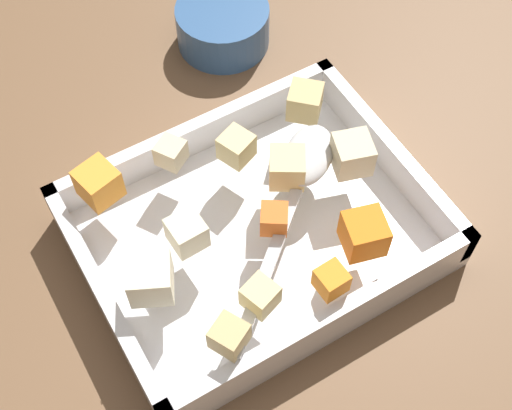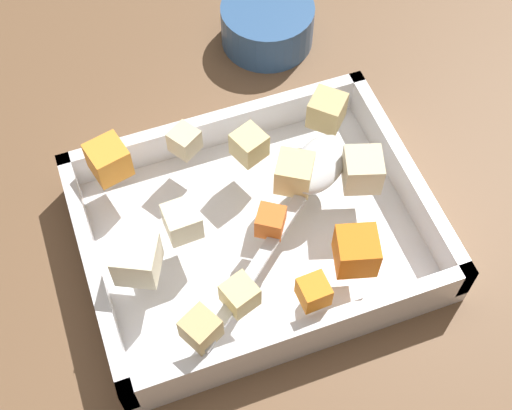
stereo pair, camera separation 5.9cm
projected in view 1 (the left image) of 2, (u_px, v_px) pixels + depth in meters
The scene contains 17 objects.
ground_plane at pixel (281, 250), 0.64m from camera, with size 4.00×4.00×0.00m, color brown.
baking_dish at pixel (256, 233), 0.63m from camera, with size 0.29×0.23×0.05m.
carrot_chunk_corner_se at pixel (364, 234), 0.57m from camera, with size 0.03×0.03×0.03m, color orange.
carrot_chunk_under_handle at pixel (329, 282), 0.55m from camera, with size 0.02×0.02×0.02m, color orange.
carrot_chunk_near_left at pixel (271, 214), 0.59m from camera, with size 0.02×0.02×0.02m, color orange.
carrot_chunk_far_left at pixel (98, 183), 0.60m from camera, with size 0.03×0.03×0.03m, color orange.
potato_chunk_back_center at pixel (352, 154), 0.61m from camera, with size 0.03×0.03×0.03m, color beige.
potato_chunk_front_center at pixel (171, 153), 0.62m from camera, with size 0.02×0.02×0.02m, color beige.
potato_chunk_near_spoon at pixel (229, 336), 0.53m from camera, with size 0.02×0.02×0.02m, color tan.
potato_chunk_mid_left at pixel (153, 283), 0.55m from camera, with size 0.03×0.03×0.03m, color beige.
potato_chunk_corner_sw at pixel (260, 296), 0.55m from camera, with size 0.02×0.02×0.02m, color #E0CC89.
potato_chunk_far_right at pixel (287, 168), 0.61m from camera, with size 0.03×0.03×0.03m, color #E0CC89.
potato_chunk_mid_right at pixel (241, 145), 0.62m from camera, with size 0.03×0.03×0.03m, color #E0CC89.
potato_chunk_heap_side at pixel (305, 102), 0.64m from camera, with size 0.03×0.03×0.03m, color tan.
potato_chunk_rim_edge at pixel (187, 233), 0.57m from camera, with size 0.03×0.03×0.03m, color beige.
serving_spoon at pixel (304, 168), 0.61m from camera, with size 0.19×0.16×0.02m.
small_prep_bowl at pixel (223, 26), 0.75m from camera, with size 0.10×0.10×0.05m, color #33598C.
Camera 1 is at (-0.17, -0.25, 0.56)m, focal length 50.41 mm.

